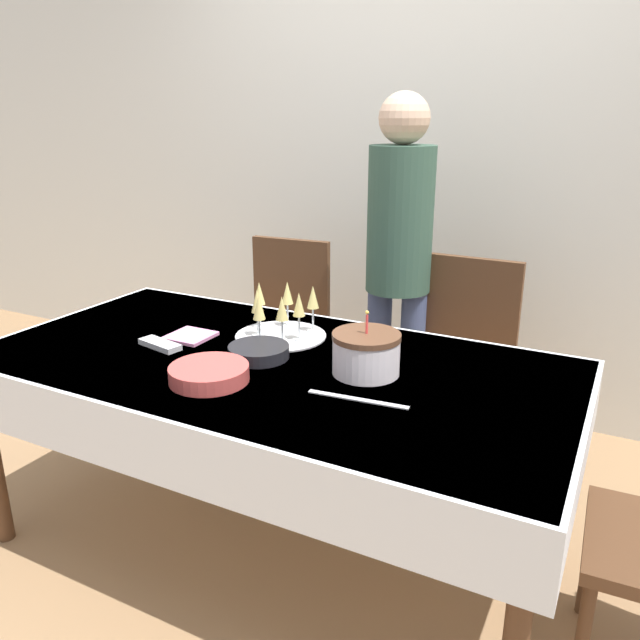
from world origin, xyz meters
TOP-DOWN VIEW (x-y plane):
  - ground_plane at (0.00, 0.00)m, footprint 12.00×12.00m
  - wall_back at (0.00, 1.49)m, footprint 8.00×0.05m
  - dining_table at (0.00, 0.00)m, footprint 1.98×1.00m
  - dining_chair_far_left at (-0.44, 0.82)m, footprint 0.45×0.45m
  - dining_chair_far_right at (0.44, 0.82)m, footprint 0.43×0.43m
  - birthday_cake at (0.33, 0.04)m, footprint 0.21×0.21m
  - champagne_tray at (-0.08, 0.21)m, footprint 0.33×0.33m
  - plate_stack_main at (-0.07, -0.23)m, footprint 0.24×0.24m
  - plate_stack_dessert at (-0.04, 0.00)m, footprint 0.20×0.20m
  - cake_knife at (0.39, -0.15)m, footprint 0.30×0.05m
  - fork_pile at (-0.40, -0.08)m, footprint 0.18×0.09m
  - napkin_pile at (-0.37, 0.05)m, footprint 0.15×0.15m
  - person_standing at (0.12, 0.87)m, footprint 0.28×0.28m

SIDE VIEW (x-z plane):
  - ground_plane at x=0.00m, z-range 0.00..0.00m
  - dining_chair_far_left at x=-0.44m, z-range 0.04..0.98m
  - dining_chair_far_right at x=0.44m, z-range 0.04..0.98m
  - dining_table at x=0.00m, z-range 0.27..1.00m
  - cake_knife at x=0.39m, z-range 0.74..0.74m
  - napkin_pile at x=-0.37m, z-range 0.74..0.75m
  - fork_pile at x=-0.40m, z-range 0.74..0.76m
  - plate_stack_dessert at x=-0.04m, z-range 0.74..0.78m
  - plate_stack_main at x=-0.07m, z-range 0.74..0.78m
  - birthday_cake at x=0.33m, z-range 0.70..0.91m
  - champagne_tray at x=-0.08m, z-range 0.73..0.91m
  - person_standing at x=0.12m, z-range 0.16..1.76m
  - wall_back at x=0.00m, z-range 0.00..2.70m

